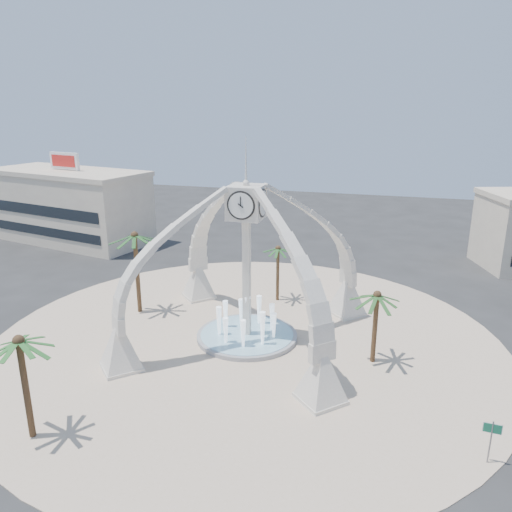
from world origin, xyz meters
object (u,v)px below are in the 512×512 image
(palm_east, at_px, (377,296))
(palm_west, at_px, (135,237))
(street_sign, at_px, (492,434))
(fountain, at_px, (247,335))
(palm_north, at_px, (278,249))
(clock_tower, at_px, (247,261))
(palm_south, at_px, (19,342))

(palm_east, height_order, palm_west, palm_west)
(palm_west, distance_m, street_sign, 30.46)
(fountain, bearing_deg, palm_west, 167.78)
(palm_north, distance_m, street_sign, 24.93)
(clock_tower, distance_m, palm_south, 17.11)
(palm_south, bearing_deg, street_sign, 11.30)
(palm_west, xyz_separation_m, street_sign, (27.22, -12.64, -5.22))
(clock_tower, height_order, palm_north, clock_tower)
(palm_west, distance_m, palm_north, 12.96)
(palm_north, height_order, street_sign, palm_north)
(clock_tower, bearing_deg, palm_south, -117.64)
(palm_north, bearing_deg, palm_east, -45.20)
(clock_tower, relative_size, palm_east, 3.03)
(palm_east, bearing_deg, palm_south, -141.63)
(fountain, bearing_deg, street_sign, -32.16)
(palm_west, relative_size, street_sign, 3.13)
(fountain, height_order, palm_north, palm_north)
(clock_tower, height_order, palm_west, clock_tower)
(palm_east, xyz_separation_m, palm_west, (-20.74, 3.39, 1.88))
(palm_south, xyz_separation_m, street_sign, (24.30, 4.86, -4.06))
(clock_tower, height_order, fountain, clock_tower)
(fountain, relative_size, palm_east, 1.35)
(fountain, height_order, palm_west, palm_west)
(clock_tower, xyz_separation_m, palm_north, (0.37, 8.55, -1.40))
(fountain, distance_m, palm_west, 12.99)
(palm_west, bearing_deg, palm_north, 28.91)
(clock_tower, xyz_separation_m, fountain, (0.00, 0.00, -6.20))
(palm_south, relative_size, street_sign, 2.65)
(palm_east, height_order, street_sign, palm_east)
(palm_east, xyz_separation_m, street_sign, (6.48, -9.25, -3.34))
(clock_tower, distance_m, palm_north, 8.67)
(fountain, distance_m, palm_north, 9.81)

